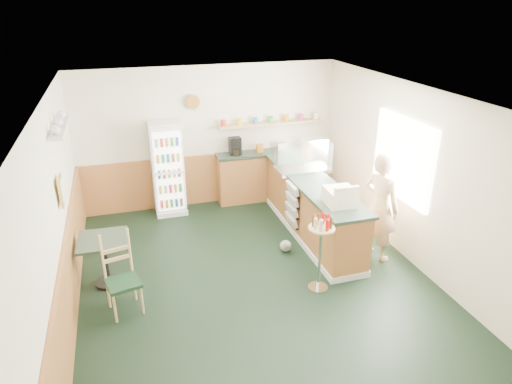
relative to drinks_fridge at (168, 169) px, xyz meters
name	(u,v)px	position (x,y,z in m)	size (l,w,h in m)	color
ground	(255,281)	(0.87, -2.74, -0.88)	(6.00, 6.00, 0.00)	black
room_envelope	(225,169)	(0.64, -2.01, 0.65)	(5.04, 6.02, 2.72)	beige
service_counter	(312,211)	(2.22, -1.66, -0.42)	(0.68, 3.01, 1.01)	#AC6137
back_counter	(271,173)	(2.06, 0.06, -0.33)	(2.24, 0.42, 1.69)	#AC6137
drinks_fridge	(168,169)	(0.00, 0.00, 0.00)	(0.58, 0.52, 1.75)	white
display_case	(303,157)	(2.22, -1.17, 0.40)	(0.93, 0.49, 0.53)	silver
cash_register	(340,197)	(2.22, -2.61, 0.25)	(0.41, 0.44, 0.24)	beige
shopkeeper	(381,207)	(2.92, -2.63, 0.00)	(0.58, 0.42, 1.75)	tan
condiment_stand	(321,241)	(1.68, -3.16, -0.11)	(0.37, 0.37, 1.14)	silver
newspaper_rack	(292,205)	(1.86, -1.62, -0.28)	(0.09, 0.47, 0.75)	black
cafe_table	(104,252)	(-1.18, -2.16, -0.36)	(0.70, 0.70, 0.73)	black
cafe_chair	(122,270)	(-0.96, -2.79, -0.30)	(0.49, 0.49, 1.10)	black
dog_doorstop	(286,246)	(1.60, -2.08, -0.77)	(0.19, 0.24, 0.23)	gray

